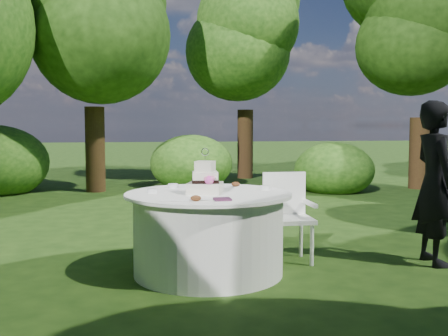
{
  "coord_description": "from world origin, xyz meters",
  "views": [
    {
      "loc": [
        -0.72,
        -4.82,
        1.4
      ],
      "look_at": [
        0.15,
        0.0,
        1.0
      ],
      "focal_mm": 42.0,
      "sensor_mm": 36.0,
      "label": 1
    }
  ],
  "objects_px": {
    "napkins": "(222,199)",
    "chair": "(287,210)",
    "guest": "(435,183)",
    "table": "(208,233)",
    "cake": "(205,181)"
  },
  "relations": [
    {
      "from": "guest",
      "to": "cake",
      "type": "bearing_deg",
      "value": 94.68
    },
    {
      "from": "napkins",
      "to": "cake",
      "type": "bearing_deg",
      "value": 99.25
    },
    {
      "from": "napkins",
      "to": "guest",
      "type": "height_order",
      "value": "guest"
    },
    {
      "from": "guest",
      "to": "chair",
      "type": "bearing_deg",
      "value": 79.05
    },
    {
      "from": "guest",
      "to": "table",
      "type": "xyz_separation_m",
      "value": [
        -2.3,
        0.05,
        -0.43
      ]
    },
    {
      "from": "napkins",
      "to": "chair",
      "type": "xyz_separation_m",
      "value": [
        0.83,
        0.87,
        -0.26
      ]
    },
    {
      "from": "guest",
      "to": "cake",
      "type": "xyz_separation_m",
      "value": [
        -2.33,
        0.01,
        0.06
      ]
    },
    {
      "from": "napkins",
      "to": "table",
      "type": "bearing_deg",
      "value": 94.77
    },
    {
      "from": "table",
      "to": "cake",
      "type": "bearing_deg",
      "value": -130.9
    },
    {
      "from": "napkins",
      "to": "guest",
      "type": "xyz_separation_m",
      "value": [
        2.26,
        0.47,
        0.04
      ]
    },
    {
      "from": "napkins",
      "to": "chair",
      "type": "distance_m",
      "value": 1.23
    },
    {
      "from": "guest",
      "to": "table",
      "type": "bearing_deg",
      "value": 93.68
    },
    {
      "from": "napkins",
      "to": "guest",
      "type": "bearing_deg",
      "value": 11.74
    },
    {
      "from": "guest",
      "to": "cake",
      "type": "relative_size",
      "value": 3.9
    },
    {
      "from": "guest",
      "to": "chair",
      "type": "distance_m",
      "value": 1.51
    }
  ]
}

